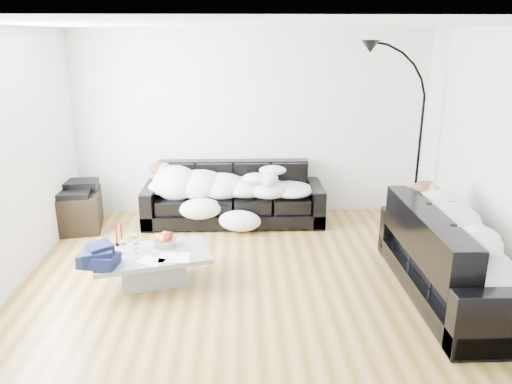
{
  "coord_description": "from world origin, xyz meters",
  "views": [
    {
      "loc": [
        -0.17,
        -4.79,
        2.5
      ],
      "look_at": [
        0.0,
        0.3,
        0.9
      ],
      "focal_mm": 35.0,
      "sensor_mm": 36.0,
      "label": 1
    }
  ],
  "objects_px": {
    "coffee_table": "(153,268)",
    "floor_lamp": "(419,148)",
    "candle_right": "(121,234)",
    "shoes": "(427,266)",
    "wine_glass_a": "(136,241)",
    "sofa_back": "(233,194)",
    "sofa_right": "(457,255)",
    "wine_glass_b": "(123,247)",
    "av_cabinet": "(81,210)",
    "stereo": "(78,188)",
    "wine_glass_c": "(136,246)",
    "candle_left": "(116,235)",
    "sleeper_right": "(460,235)",
    "sleeper_back": "(233,180)",
    "fruit_bowl": "(165,239)"
  },
  "relations": [
    {
      "from": "coffee_table",
      "to": "floor_lamp",
      "type": "relative_size",
      "value": 0.54
    },
    {
      "from": "candle_right",
      "to": "coffee_table",
      "type": "bearing_deg",
      "value": -32.6
    },
    {
      "from": "shoes",
      "to": "wine_glass_a",
      "type": "bearing_deg",
      "value": -167.88
    },
    {
      "from": "candle_right",
      "to": "shoes",
      "type": "height_order",
      "value": "candle_right"
    },
    {
      "from": "sofa_back",
      "to": "coffee_table",
      "type": "xyz_separation_m",
      "value": [
        -0.83,
        -1.8,
        -0.23
      ]
    },
    {
      "from": "sofa_right",
      "to": "wine_glass_b",
      "type": "bearing_deg",
      "value": 83.97
    },
    {
      "from": "coffee_table",
      "to": "candle_right",
      "type": "relative_size",
      "value": 4.66
    },
    {
      "from": "coffee_table",
      "to": "wine_glass_b",
      "type": "height_order",
      "value": "wine_glass_b"
    },
    {
      "from": "av_cabinet",
      "to": "wine_glass_b",
      "type": "bearing_deg",
      "value": -70.46
    },
    {
      "from": "wine_glass_a",
      "to": "stereo",
      "type": "distance_m",
      "value": 1.84
    },
    {
      "from": "wine_glass_c",
      "to": "av_cabinet",
      "type": "height_order",
      "value": "av_cabinet"
    },
    {
      "from": "candle_left",
      "to": "shoes",
      "type": "bearing_deg",
      "value": 0.04
    },
    {
      "from": "sleeper_right",
      "to": "av_cabinet",
      "type": "xyz_separation_m",
      "value": [
        -4.28,
        1.98,
        -0.39
      ]
    },
    {
      "from": "coffee_table",
      "to": "wine_glass_c",
      "type": "relative_size",
      "value": 7.57
    },
    {
      "from": "coffee_table",
      "to": "sleeper_back",
      "type": "bearing_deg",
      "value": 64.49
    },
    {
      "from": "wine_glass_b",
      "to": "sofa_right",
      "type": "bearing_deg",
      "value": -6.03
    },
    {
      "from": "shoes",
      "to": "av_cabinet",
      "type": "bearing_deg",
      "value": 172.01
    },
    {
      "from": "candle_left",
      "to": "shoes",
      "type": "xyz_separation_m",
      "value": [
        3.41,
        0.0,
        -0.42
      ]
    },
    {
      "from": "sofa_back",
      "to": "av_cabinet",
      "type": "distance_m",
      "value": 2.07
    },
    {
      "from": "sofa_right",
      "to": "wine_glass_c",
      "type": "height_order",
      "value": "sofa_right"
    },
    {
      "from": "wine_glass_a",
      "to": "candle_right",
      "type": "xyz_separation_m",
      "value": [
        -0.17,
        0.11,
        0.03
      ]
    },
    {
      "from": "stereo",
      "to": "coffee_table",
      "type": "bearing_deg",
      "value": -59.86
    },
    {
      "from": "av_cabinet",
      "to": "stereo",
      "type": "relative_size",
      "value": 1.68
    },
    {
      "from": "sofa_back",
      "to": "wine_glass_a",
      "type": "height_order",
      "value": "sofa_back"
    },
    {
      "from": "wine_glass_b",
      "to": "av_cabinet",
      "type": "height_order",
      "value": "av_cabinet"
    },
    {
      "from": "coffee_table",
      "to": "wine_glass_c",
      "type": "bearing_deg",
      "value": 176.87
    },
    {
      "from": "sofa_right",
      "to": "fruit_bowl",
      "type": "distance_m",
      "value": 2.99
    },
    {
      "from": "shoes",
      "to": "stereo",
      "type": "height_order",
      "value": "stereo"
    },
    {
      "from": "floor_lamp",
      "to": "sleeper_back",
      "type": "bearing_deg",
      "value": -160.55
    },
    {
      "from": "wine_glass_c",
      "to": "floor_lamp",
      "type": "height_order",
      "value": "floor_lamp"
    },
    {
      "from": "wine_glass_a",
      "to": "wine_glass_c",
      "type": "height_order",
      "value": "wine_glass_a"
    },
    {
      "from": "sleeper_back",
      "to": "wine_glass_b",
      "type": "distance_m",
      "value": 2.09
    },
    {
      "from": "candle_right",
      "to": "floor_lamp",
      "type": "distance_m",
      "value": 3.95
    },
    {
      "from": "sleeper_back",
      "to": "candle_right",
      "type": "bearing_deg",
      "value": -127.96
    },
    {
      "from": "coffee_table",
      "to": "candle_right",
      "type": "height_order",
      "value": "candle_right"
    },
    {
      "from": "sofa_back",
      "to": "stereo",
      "type": "relative_size",
      "value": 5.59
    },
    {
      "from": "sleeper_back",
      "to": "fruit_bowl",
      "type": "bearing_deg",
      "value": -114.53
    },
    {
      "from": "sofa_back",
      "to": "candle_right",
      "type": "distance_m",
      "value": 1.97
    },
    {
      "from": "wine_glass_b",
      "to": "candle_right",
      "type": "height_order",
      "value": "candle_right"
    },
    {
      "from": "sleeper_back",
      "to": "wine_glass_c",
      "type": "height_order",
      "value": "sleeper_back"
    },
    {
      "from": "wine_glass_b",
      "to": "av_cabinet",
      "type": "relative_size",
      "value": 0.22
    },
    {
      "from": "sofa_back",
      "to": "coffee_table",
      "type": "distance_m",
      "value": 1.99
    },
    {
      "from": "wine_glass_c",
      "to": "sleeper_back",
      "type": "bearing_deg",
      "value": 60.36
    },
    {
      "from": "floor_lamp",
      "to": "candle_right",
      "type": "bearing_deg",
      "value": -136.49
    },
    {
      "from": "wine_glass_b",
      "to": "shoes",
      "type": "xyz_separation_m",
      "value": [
        3.29,
        0.22,
        -0.38
      ]
    },
    {
      "from": "sleeper_back",
      "to": "candle_left",
      "type": "height_order",
      "value": "sleeper_back"
    },
    {
      "from": "fruit_bowl",
      "to": "wine_glass_c",
      "type": "distance_m",
      "value": 0.33
    },
    {
      "from": "sofa_back",
      "to": "shoes",
      "type": "xyz_separation_m",
      "value": [
        2.17,
        -1.59,
        -0.36
      ]
    },
    {
      "from": "wine_glass_b",
      "to": "stereo",
      "type": "xyz_separation_m",
      "value": [
        -0.94,
        1.63,
        0.15
      ]
    },
    {
      "from": "sleeper_right",
      "to": "coffee_table",
      "type": "height_order",
      "value": "sleeper_right"
    }
  ]
}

